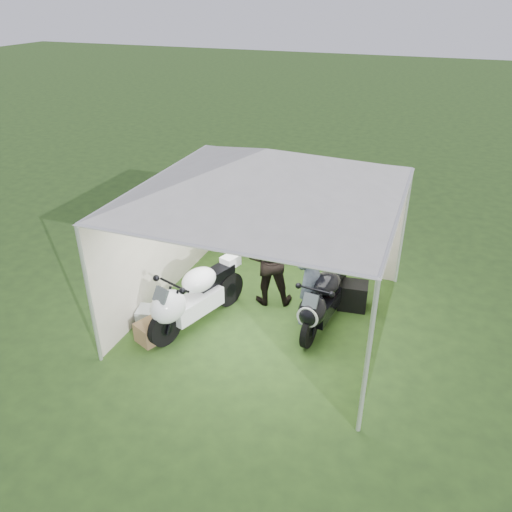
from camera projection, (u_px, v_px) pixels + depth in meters
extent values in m
plane|color=#274219|center=(265.00, 316.00, 8.78)|extent=(80.00, 80.00, 0.00)
cylinder|color=silver|center=(90.00, 297.00, 7.21)|extent=(0.06, 0.06, 2.30)
cylinder|color=silver|center=(367.00, 361.00, 5.97)|extent=(0.06, 0.06, 2.30)
cylinder|color=silver|center=(208.00, 200.00, 10.50)|extent=(0.06, 0.06, 2.30)
cylinder|color=silver|center=(403.00, 228.00, 9.27)|extent=(0.06, 0.06, 2.30)
cube|color=beige|center=(300.00, 213.00, 9.89)|extent=(4.00, 0.02, 2.30)
cube|color=beige|center=(160.00, 239.00, 8.86)|extent=(0.02, 4.00, 2.30)
cube|color=beige|center=(389.00, 280.00, 7.62)|extent=(0.02, 4.00, 2.30)
pyramid|color=silver|center=(267.00, 171.00, 7.53)|extent=(5.66, 5.66, 0.70)
cube|color=#99A5B7|center=(222.00, 170.00, 10.05)|extent=(0.22, 0.02, 0.28)
cube|color=#99A5B7|center=(238.00, 172.00, 9.94)|extent=(0.22, 0.02, 0.28)
cube|color=#99A5B7|center=(255.00, 174.00, 9.83)|extent=(0.22, 0.01, 0.28)
cube|color=#99A5B7|center=(271.00, 176.00, 9.72)|extent=(0.22, 0.01, 0.28)
cube|color=#99A5B7|center=(223.00, 184.00, 10.19)|extent=(0.22, 0.02, 0.28)
cube|color=#99A5B7|center=(238.00, 186.00, 10.08)|extent=(0.22, 0.01, 0.28)
cube|color=#99A5B7|center=(255.00, 189.00, 9.97)|extent=(0.22, 0.02, 0.28)
cube|color=#99A5B7|center=(271.00, 191.00, 9.87)|extent=(0.22, 0.01, 0.28)
cylinder|color=#D8590C|center=(311.00, 176.00, 9.42)|extent=(3.20, 0.02, 0.02)
cylinder|color=black|center=(165.00, 327.00, 7.95)|extent=(0.31, 0.64, 0.64)
cylinder|color=black|center=(228.00, 289.00, 8.97)|extent=(0.36, 0.66, 0.64)
cube|color=white|center=(196.00, 304.00, 8.38)|extent=(0.67, 1.08, 0.32)
ellipsoid|color=white|center=(168.00, 307.00, 7.86)|extent=(0.66, 0.76, 0.53)
ellipsoid|color=white|center=(199.00, 280.00, 8.25)|extent=(0.66, 0.77, 0.38)
cube|color=black|center=(217.00, 273.00, 8.57)|extent=(0.47, 0.70, 0.15)
cube|color=white|center=(230.00, 261.00, 8.77)|extent=(0.33, 0.38, 0.19)
cube|color=black|center=(213.00, 284.00, 8.58)|extent=(0.29, 0.59, 0.11)
cube|color=#3F474C|center=(161.00, 295.00, 7.64)|extent=(0.29, 0.23, 0.22)
cylinder|color=black|center=(309.00, 330.00, 7.93)|extent=(0.16, 0.60, 0.59)
cylinder|color=black|center=(337.00, 289.00, 9.01)|extent=(0.21, 0.60, 0.59)
cube|color=black|center=(323.00, 306.00, 8.39)|extent=(0.44, 0.97, 0.30)
ellipsoid|color=black|center=(312.00, 310.00, 7.85)|extent=(0.51, 0.64, 0.49)
ellipsoid|color=black|center=(327.00, 283.00, 8.28)|extent=(0.50, 0.65, 0.35)
cube|color=black|center=(334.00, 275.00, 8.62)|extent=(0.32, 0.61, 0.14)
cube|color=black|center=(341.00, 263.00, 8.83)|extent=(0.25, 0.32, 0.18)
cube|color=maroon|center=(332.00, 286.00, 8.62)|extent=(0.16, 0.55, 0.10)
cube|color=#3F474C|center=(311.00, 301.00, 7.64)|extent=(0.25, 0.17, 0.21)
cylinder|color=white|center=(307.00, 318.00, 7.68)|extent=(0.35, 0.06, 0.35)
cube|color=#2421C3|center=(338.00, 293.00, 9.16)|extent=(0.40, 0.28, 0.28)
imported|color=black|center=(269.00, 258.00, 8.81)|extent=(1.02, 0.90, 1.76)
imported|color=slate|center=(311.00, 274.00, 8.23)|extent=(0.56, 0.74, 1.85)
cube|color=black|center=(353.00, 295.00, 8.90)|extent=(0.54, 0.45, 0.49)
cube|color=silver|center=(151.00, 316.00, 8.51)|extent=(0.52, 0.44, 0.30)
cube|color=brown|center=(150.00, 332.00, 8.08)|extent=(0.49, 0.49, 0.34)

